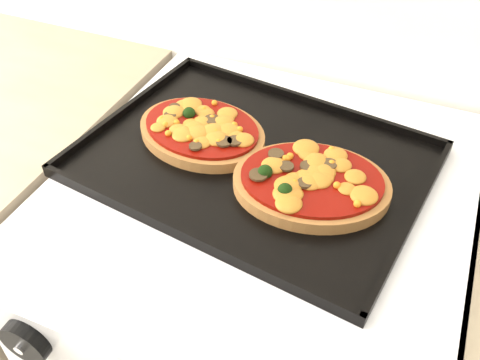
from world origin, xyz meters
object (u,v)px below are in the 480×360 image
at_px(stove, 258,344).
at_px(pizza_left, 202,130).
at_px(baking_tray, 253,158).
at_px(pizza_right, 311,182).

distance_m(stove, pizza_left, 0.50).
distance_m(stove, baking_tray, 0.47).
height_order(baking_tray, pizza_left, pizza_left).
bearing_deg(baking_tray, pizza_left, 177.33).
relative_size(stove, baking_tray, 1.84).
height_order(stove, pizza_right, pizza_right).
bearing_deg(stove, baking_tray, 142.17).
bearing_deg(pizza_left, baking_tray, -10.70).
height_order(stove, pizza_left, pizza_left).
distance_m(pizza_left, pizza_right, 0.20).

